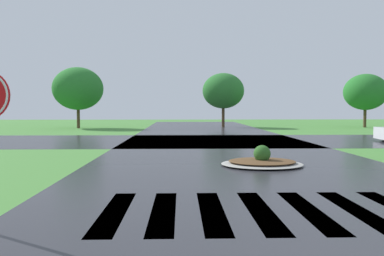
# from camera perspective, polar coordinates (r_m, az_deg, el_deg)

# --- Properties ---
(asphalt_roadway) EXTENTS (10.24, 80.00, 0.01)m
(asphalt_roadway) POSITION_cam_1_polar(r_m,az_deg,el_deg) (13.23, 6.81, -5.39)
(asphalt_roadway) COLOR #2B2B30
(asphalt_roadway) RESTS_ON ground
(asphalt_cross_road) EXTENTS (90.00, 9.22, 0.01)m
(asphalt_cross_road) POSITION_cam_1_polar(r_m,az_deg,el_deg) (23.13, 3.18, -1.80)
(asphalt_cross_road) COLOR #2B2B30
(asphalt_cross_road) RESTS_ON ground
(crosswalk_stripes) EXTENTS (6.75, 3.12, 0.01)m
(crosswalk_stripes) POSITION_cam_1_polar(r_m,az_deg,el_deg) (7.78, 13.05, -11.39)
(crosswalk_stripes) COLOR white
(crosswalk_stripes) RESTS_ON ground
(median_island) EXTENTS (2.69, 2.37, 0.68)m
(median_island) POSITION_cam_1_polar(r_m,az_deg,el_deg) (13.40, 9.96, -4.76)
(median_island) COLOR #9E9B93
(median_island) RESTS_ON ground
(background_treeline) EXTENTS (45.51, 5.85, 5.60)m
(background_treeline) POSITION_cam_1_polar(r_m,az_deg,el_deg) (38.07, -9.76, 5.32)
(background_treeline) COLOR #4C3823
(background_treeline) RESTS_ON ground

